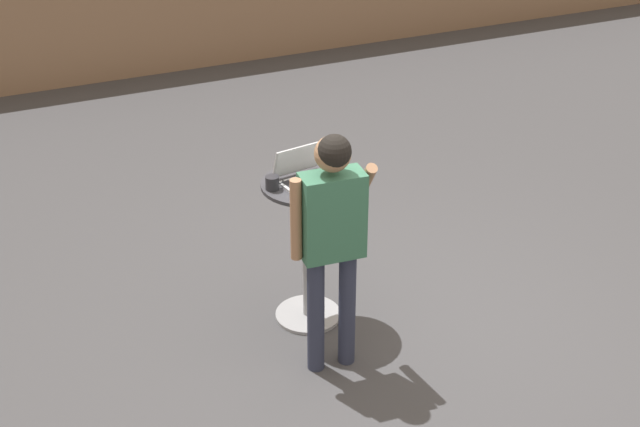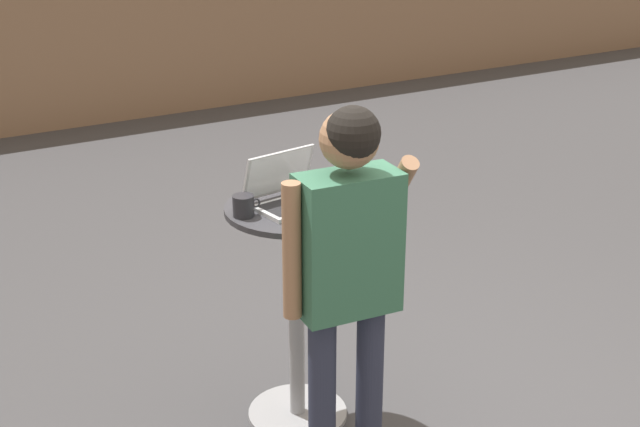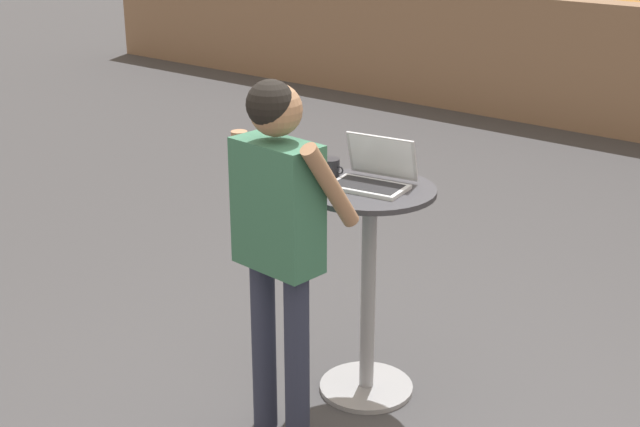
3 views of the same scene
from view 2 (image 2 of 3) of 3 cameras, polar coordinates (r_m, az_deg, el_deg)
The scene contains 5 objects.
pavement_kerb at distance 8.98m, azimuth -15.91°, elevation 9.52°, with size 17.25×0.35×1.28m.
cafe_table at distance 3.97m, azimuth -1.52°, elevation -5.25°, with size 0.61×0.61×1.06m.
laptop at distance 3.80m, azimuth -1.94°, elevation 1.34°, with size 0.38×0.32×0.22m.
coffee_mug at distance 3.69m, azimuth -4.91°, elevation 0.49°, with size 0.12×0.09×0.09m.
standing_person at distance 3.33m, azimuth 1.77°, elevation -3.11°, with size 0.54×0.35×1.64m.
Camera 2 is at (-2.11, -2.61, 2.45)m, focal length 50.00 mm.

